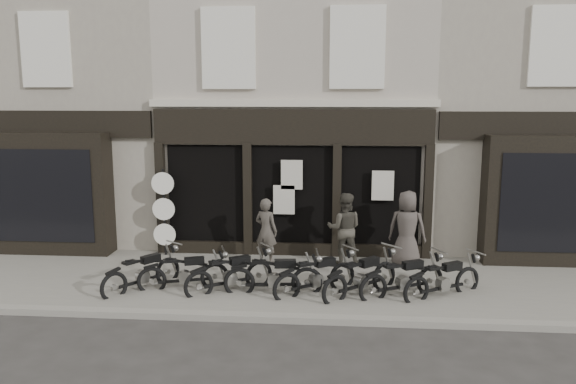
# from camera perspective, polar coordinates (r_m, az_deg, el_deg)

# --- Properties ---
(ground_plane) EXTENTS (90.00, 90.00, 0.00)m
(ground_plane) POSITION_cam_1_polar(r_m,az_deg,el_deg) (12.10, -0.61, -10.72)
(ground_plane) COLOR #2D2B28
(ground_plane) RESTS_ON ground
(pavement) EXTENTS (30.00, 4.20, 0.12)m
(pavement) POSITION_cam_1_polar(r_m,az_deg,el_deg) (12.92, -0.25, -9.08)
(pavement) COLOR slate
(pavement) RESTS_ON ground_plane
(kerb) EXTENTS (30.00, 0.25, 0.13)m
(kerb) POSITION_cam_1_polar(r_m,az_deg,el_deg) (10.91, -1.22, -12.68)
(kerb) COLOR gray
(kerb) RESTS_ON ground_plane
(central_building) EXTENTS (7.30, 6.22, 8.34)m
(central_building) POSITION_cam_1_polar(r_m,az_deg,el_deg) (17.27, 1.16, 9.25)
(central_building) COLOR #A79D8F
(central_building) RESTS_ON ground
(neighbour_left) EXTENTS (5.60, 6.73, 8.34)m
(neighbour_left) POSITION_cam_1_polar(r_m,az_deg,el_deg) (18.70, -18.90, 8.64)
(neighbour_left) COLOR gray
(neighbour_left) RESTS_ON ground
(neighbour_right) EXTENTS (5.60, 6.73, 8.34)m
(neighbour_right) POSITION_cam_1_polar(r_m,az_deg,el_deg) (17.99, 22.02, 8.44)
(neighbour_right) COLOR gray
(neighbour_right) RESTS_ON ground
(motorcycle_0) EXTENTS (1.39, 1.75, 0.97)m
(motorcycle_0) POSITION_cam_1_polar(r_m,az_deg,el_deg) (12.68, -14.53, -8.22)
(motorcycle_0) COLOR black
(motorcycle_0) RESTS_ON ground
(motorcycle_1) EXTENTS (1.91, 0.86, 0.94)m
(motorcycle_1) POSITION_cam_1_polar(r_m,az_deg,el_deg) (12.50, -10.45, -8.38)
(motorcycle_1) COLOR black
(motorcycle_1) RESTS_ON ground
(motorcycle_2) EXTENTS (1.80, 1.40, 0.99)m
(motorcycle_2) POSITION_cam_1_polar(r_m,az_deg,el_deg) (12.22, -5.85, -8.59)
(motorcycle_2) COLOR black
(motorcycle_2) RESTS_ON ground
(motorcycle_3) EXTENTS (2.10, 0.57, 1.01)m
(motorcycle_3) POSITION_cam_1_polar(r_m,az_deg,el_deg) (12.00, -1.39, -8.87)
(motorcycle_3) COLOR black
(motorcycle_3) RESTS_ON ground
(motorcycle_4) EXTENTS (1.79, 1.41, 0.99)m
(motorcycle_4) POSITION_cam_1_polar(r_m,az_deg,el_deg) (12.04, 2.88, -8.84)
(motorcycle_4) COLOR black
(motorcycle_4) RESTS_ON ground
(motorcycle_5) EXTENTS (1.72, 1.63, 1.02)m
(motorcycle_5) POSITION_cam_1_polar(r_m,az_deg,el_deg) (12.03, 7.45, -8.87)
(motorcycle_5) COLOR black
(motorcycle_5) RESTS_ON ground
(motorcycle_6) EXTENTS (1.90, 1.20, 0.99)m
(motorcycle_6) POSITION_cam_1_polar(r_m,az_deg,el_deg) (12.12, 11.63, -8.91)
(motorcycle_6) COLOR black
(motorcycle_6) RESTS_ON ground
(motorcycle_7) EXTENTS (1.81, 1.27, 0.96)m
(motorcycle_7) POSITION_cam_1_polar(r_m,az_deg,el_deg) (12.26, 15.51, -8.90)
(motorcycle_7) COLOR black
(motorcycle_7) RESTS_ON ground
(man_left) EXTENTS (0.71, 0.60, 1.64)m
(man_left) POSITION_cam_1_polar(r_m,az_deg,el_deg) (13.88, -2.23, -3.97)
(man_left) COLOR #413C36
(man_left) RESTS_ON pavement
(man_centre) EXTENTS (0.89, 0.71, 1.77)m
(man_centre) POSITION_cam_1_polar(r_m,az_deg,el_deg) (13.91, 5.75, -3.70)
(man_centre) COLOR #3B3830
(man_centre) RESTS_ON pavement
(man_right) EXTENTS (1.03, 0.80, 1.87)m
(man_right) POSITION_cam_1_polar(r_m,az_deg,el_deg) (13.92, 12.00, -3.66)
(man_right) COLOR #433C38
(man_right) RESTS_ON pavement
(advert_sign_post) EXTENTS (0.58, 0.37, 2.38)m
(advert_sign_post) POSITION_cam_1_polar(r_m,az_deg,el_deg) (14.88, -12.46, -2.39)
(advert_sign_post) COLOR black
(advert_sign_post) RESTS_ON ground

